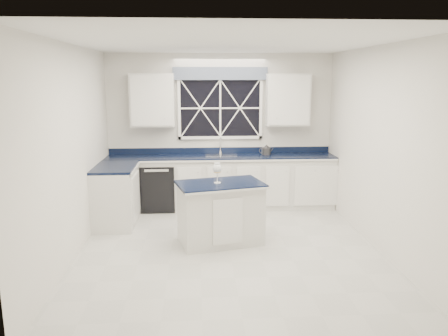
{
  "coord_description": "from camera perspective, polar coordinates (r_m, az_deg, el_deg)",
  "views": [
    {
      "loc": [
        -0.42,
        -5.56,
        2.28
      ],
      "look_at": [
        -0.05,
        0.4,
        1.04
      ],
      "focal_mm": 35.0,
      "sensor_mm": 36.0,
      "label": 1
    }
  ],
  "objects": [
    {
      "name": "dishwasher",
      "position": [
        7.77,
        -8.51,
        -2.34
      ],
      "size": [
        0.6,
        0.58,
        0.82
      ],
      "primitive_type": "cube",
      "color": "black",
      "rests_on": "ground"
    },
    {
      "name": "countertop",
      "position": [
        7.64,
        -0.38,
        1.47
      ],
      "size": [
        3.98,
        0.64,
        0.04
      ],
      "primitive_type": "cube",
      "color": "black",
      "rests_on": "base_cabinets"
    },
    {
      "name": "kettle",
      "position": [
        7.76,
        5.55,
        2.34
      ],
      "size": [
        0.25,
        0.16,
        0.18
      ],
      "rotation": [
        0.0,
        0.0,
        -0.09
      ],
      "color": "#313134",
      "rests_on": "countertop"
    },
    {
      "name": "wine_glass",
      "position": [
        5.94,
        -0.89,
        -0.15
      ],
      "size": [
        0.12,
        0.12,
        0.28
      ],
      "color": "white",
      "rests_on": "island"
    },
    {
      "name": "island",
      "position": [
        6.11,
        -0.48,
        -5.85
      ],
      "size": [
        1.29,
        0.96,
        0.86
      ],
      "rotation": [
        0.0,
        0.0,
        0.24
      ],
      "color": "silver",
      "rests_on": "ground"
    },
    {
      "name": "window",
      "position": [
        7.78,
        -0.49,
        8.41
      ],
      "size": [
        1.65,
        0.09,
        1.26
      ],
      "color": "black",
      "rests_on": "ground"
    },
    {
      "name": "soap_bottle",
      "position": [
        7.82,
        5.34,
        2.44
      ],
      "size": [
        0.1,
        0.1,
        0.17
      ],
      "primitive_type": "imported",
      "rotation": [
        0.0,
        0.0,
        0.36
      ],
      "color": "silver",
      "rests_on": "countertop"
    },
    {
      "name": "faucet",
      "position": [
        7.8,
        -0.46,
        3.02
      ],
      "size": [
        0.05,
        0.2,
        0.3
      ],
      "color": "silver",
      "rests_on": "countertop"
    },
    {
      "name": "ground",
      "position": [
        6.02,
        0.68,
        -10.52
      ],
      "size": [
        4.5,
        4.5,
        0.0
      ],
      "primitive_type": "plane",
      "color": "#AEAFAA",
      "rests_on": "ground"
    },
    {
      "name": "back_wall",
      "position": [
        7.87,
        -0.51,
        4.94
      ],
      "size": [
        4.0,
        0.1,
        2.7
      ],
      "primitive_type": "cube",
      "color": "silver",
      "rests_on": "ground"
    },
    {
      "name": "rug",
      "position": [
        7.2,
        0.49,
        -6.65
      ],
      "size": [
        1.26,
        0.92,
        0.02
      ],
      "rotation": [
        0.0,
        0.0,
        -0.21
      ],
      "color": "#ABABA6",
      "rests_on": "ground"
    },
    {
      "name": "base_cabinets",
      "position": [
        7.57,
        -2.81,
        -2.28
      ],
      "size": [
        3.99,
        1.6,
        0.9
      ],
      "color": "silver",
      "rests_on": "ground"
    },
    {
      "name": "upper_cabinets",
      "position": [
        7.66,
        -0.44,
        8.88
      ],
      "size": [
        3.1,
        0.34,
        0.9
      ],
      "color": "silver",
      "rests_on": "ground"
    }
  ]
}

